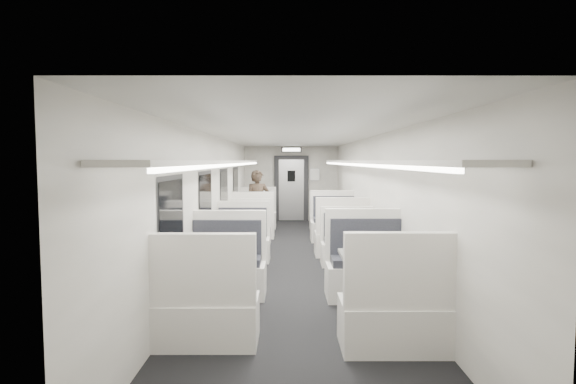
{
  "coord_description": "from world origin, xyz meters",
  "views": [
    {
      "loc": [
        -0.13,
        -8.46,
        1.94
      ],
      "look_at": [
        -0.11,
        1.49,
        1.24
      ],
      "focal_mm": 28.0,
      "sensor_mm": 36.0,
      "label": 1
    }
  ],
  "objects_px": {
    "booth_left_a": "(255,218)",
    "booth_left_b": "(247,234)",
    "booth_left_c": "(238,249)",
    "booth_right_a": "(329,220)",
    "booth_right_d": "(379,286)",
    "exit_sign": "(291,150)",
    "booth_right_b": "(338,230)",
    "passenger": "(258,204)",
    "vestibule_door": "(291,189)",
    "booth_left_d": "(217,284)",
    "booth_right_c": "(354,254)"
  },
  "relations": [
    {
      "from": "exit_sign",
      "to": "booth_right_a",
      "type": "bearing_deg",
      "value": -63.14
    },
    {
      "from": "booth_left_c",
      "to": "vestibule_door",
      "type": "distance_m",
      "value": 6.7
    },
    {
      "from": "booth_right_b",
      "to": "passenger",
      "type": "relative_size",
      "value": 1.33
    },
    {
      "from": "booth_left_c",
      "to": "booth_right_b",
      "type": "height_order",
      "value": "booth_right_b"
    },
    {
      "from": "booth_left_b",
      "to": "booth_left_d",
      "type": "distance_m",
      "value": 4.2
    },
    {
      "from": "booth_left_c",
      "to": "booth_right_b",
      "type": "relative_size",
      "value": 0.95
    },
    {
      "from": "booth_left_c",
      "to": "booth_right_a",
      "type": "distance_m",
      "value": 4.59
    },
    {
      "from": "booth_right_d",
      "to": "exit_sign",
      "type": "xyz_separation_m",
      "value": [
        -1.0,
        8.52,
        1.86
      ]
    },
    {
      "from": "booth_left_b",
      "to": "exit_sign",
      "type": "distance_m",
      "value": 4.74
    },
    {
      "from": "vestibule_door",
      "to": "booth_left_d",
      "type": "bearing_deg",
      "value": -96.41
    },
    {
      "from": "booth_right_b",
      "to": "vestibule_door",
      "type": "bearing_deg",
      "value": 102.6
    },
    {
      "from": "booth_left_c",
      "to": "passenger",
      "type": "relative_size",
      "value": 1.26
    },
    {
      "from": "booth_right_b",
      "to": "vestibule_door",
      "type": "height_order",
      "value": "vestibule_door"
    },
    {
      "from": "booth_left_c",
      "to": "passenger",
      "type": "bearing_deg",
      "value": 87.94
    },
    {
      "from": "booth_right_c",
      "to": "exit_sign",
      "type": "xyz_separation_m",
      "value": [
        -1.0,
        6.39,
        1.92
      ]
    },
    {
      "from": "booth_left_a",
      "to": "booth_left_c",
      "type": "relative_size",
      "value": 1.02
    },
    {
      "from": "booth_right_b",
      "to": "exit_sign",
      "type": "height_order",
      "value": "exit_sign"
    },
    {
      "from": "booth_right_c",
      "to": "exit_sign",
      "type": "bearing_deg",
      "value": 98.89
    },
    {
      "from": "booth_left_b",
      "to": "booth_right_a",
      "type": "height_order",
      "value": "booth_right_a"
    },
    {
      "from": "booth_left_a",
      "to": "booth_left_b",
      "type": "bearing_deg",
      "value": -90.0
    },
    {
      "from": "booth_left_d",
      "to": "booth_right_a",
      "type": "height_order",
      "value": "booth_left_d"
    },
    {
      "from": "booth_right_a",
      "to": "booth_right_b",
      "type": "relative_size",
      "value": 0.87
    },
    {
      "from": "passenger",
      "to": "vestibule_door",
      "type": "bearing_deg",
      "value": 62.06
    },
    {
      "from": "booth_left_b",
      "to": "booth_right_c",
      "type": "relative_size",
      "value": 0.96
    },
    {
      "from": "booth_left_c",
      "to": "vestibule_door",
      "type": "bearing_deg",
      "value": 81.38
    },
    {
      "from": "booth_right_c",
      "to": "booth_left_d",
      "type": "bearing_deg",
      "value": -134.69
    },
    {
      "from": "booth_left_a",
      "to": "vestibule_door",
      "type": "height_order",
      "value": "vestibule_door"
    },
    {
      "from": "booth_left_a",
      "to": "exit_sign",
      "type": "bearing_deg",
      "value": 61.7
    },
    {
      "from": "vestibule_door",
      "to": "booth_right_d",
      "type": "bearing_deg",
      "value": -83.67
    },
    {
      "from": "booth_left_c",
      "to": "booth_left_d",
      "type": "height_order",
      "value": "booth_left_d"
    },
    {
      "from": "booth_right_a",
      "to": "passenger",
      "type": "height_order",
      "value": "passenger"
    },
    {
      "from": "booth_left_c",
      "to": "booth_right_d",
      "type": "relative_size",
      "value": 0.92
    },
    {
      "from": "booth_left_b",
      "to": "passenger",
      "type": "bearing_deg",
      "value": 85.55
    },
    {
      "from": "booth_right_c",
      "to": "vestibule_door",
      "type": "bearing_deg",
      "value": 98.27
    },
    {
      "from": "booth_left_a",
      "to": "booth_left_c",
      "type": "bearing_deg",
      "value": -90.0
    },
    {
      "from": "booth_left_b",
      "to": "passenger",
      "type": "distance_m",
      "value": 1.7
    },
    {
      "from": "vestibule_door",
      "to": "booth_left_a",
      "type": "bearing_deg",
      "value": -113.09
    },
    {
      "from": "booth_right_d",
      "to": "vestibule_door",
      "type": "relative_size",
      "value": 1.11
    },
    {
      "from": "booth_right_b",
      "to": "exit_sign",
      "type": "distance_m",
      "value": 4.52
    },
    {
      "from": "passenger",
      "to": "exit_sign",
      "type": "distance_m",
      "value": 3.09
    },
    {
      "from": "booth_left_a",
      "to": "booth_right_b",
      "type": "height_order",
      "value": "booth_right_b"
    },
    {
      "from": "booth_right_c",
      "to": "vestibule_door",
      "type": "xyz_separation_m",
      "value": [
        -1.0,
        6.88,
        0.68
      ]
    },
    {
      "from": "booth_left_b",
      "to": "booth_left_c",
      "type": "relative_size",
      "value": 0.9
    },
    {
      "from": "booth_right_b",
      "to": "booth_left_b",
      "type": "bearing_deg",
      "value": -173.47
    },
    {
      "from": "booth_left_c",
      "to": "booth_right_a",
      "type": "xyz_separation_m",
      "value": [
        2.0,
        4.13,
        -0.03
      ]
    },
    {
      "from": "booth_left_a",
      "to": "booth_right_a",
      "type": "xyz_separation_m",
      "value": [
        2.0,
        -0.12,
        -0.04
      ]
    },
    {
      "from": "booth_right_d",
      "to": "exit_sign",
      "type": "height_order",
      "value": "exit_sign"
    },
    {
      "from": "vestibule_door",
      "to": "booth_left_c",
      "type": "bearing_deg",
      "value": -98.62
    },
    {
      "from": "booth_right_d",
      "to": "vestibule_door",
      "type": "xyz_separation_m",
      "value": [
        -1.0,
        9.01,
        0.62
      ]
    },
    {
      "from": "vestibule_door",
      "to": "booth_right_c",
      "type": "bearing_deg",
      "value": -81.73
    }
  ]
}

